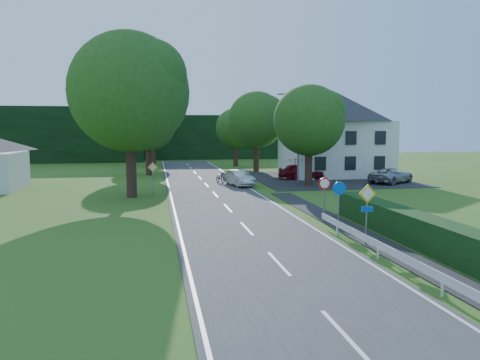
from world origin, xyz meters
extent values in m
plane|color=#395B1A|center=(0.00, 0.00, 0.00)|extent=(160.00, 160.00, 0.00)
cube|color=#333436|center=(0.00, 20.00, 0.02)|extent=(7.00, 80.00, 0.04)
cube|color=black|center=(4.95, 2.00, 0.02)|extent=(1.50, 44.00, 0.04)
cube|color=black|center=(12.00, 33.00, 0.02)|extent=(14.00, 16.00, 0.04)
cube|color=white|center=(-3.25, 20.00, 0.04)|extent=(0.12, 80.00, 0.01)
cube|color=white|center=(3.25, 20.00, 0.04)|extent=(0.12, 80.00, 0.01)
cube|color=black|center=(8.00, 66.00, 3.50)|extent=(30.00, 5.00, 7.00)
cube|color=silver|center=(14.00, 36.00, 2.80)|extent=(10.00, 8.00, 5.60)
pyramid|color=#242328|center=(14.00, 36.00, 7.10)|extent=(10.60, 8.40, 3.00)
cylinder|color=slate|center=(8.20, 30.00, 4.00)|extent=(0.16, 0.16, 8.00)
cylinder|color=slate|center=(7.40, 30.00, 7.90)|extent=(1.70, 0.10, 0.10)
cube|color=slate|center=(6.50, 30.00, 7.85)|extent=(0.50, 0.18, 0.12)
cylinder|color=slate|center=(4.30, 8.00, 1.20)|extent=(0.07, 0.07, 2.40)
cube|color=#E5B60C|center=(4.30, 7.97, 2.20)|extent=(0.78, 0.04, 0.78)
cube|color=white|center=(4.30, 7.97, 2.20)|extent=(0.57, 0.05, 0.57)
cube|color=blue|center=(4.30, 7.97, 1.55)|extent=(0.50, 0.04, 0.22)
cylinder|color=slate|center=(4.30, 11.00, 1.10)|extent=(0.07, 0.07, 2.20)
cylinder|color=blue|center=(4.30, 10.97, 2.05)|extent=(0.64, 0.04, 0.64)
cylinder|color=slate|center=(4.30, 13.00, 1.10)|extent=(0.07, 0.07, 2.20)
cylinder|color=red|center=(4.30, 12.97, 2.05)|extent=(0.64, 0.04, 0.64)
cylinder|color=white|center=(4.30, 12.95, 2.05)|extent=(0.48, 0.04, 0.48)
cylinder|color=slate|center=(-4.50, 25.00, 1.10)|extent=(0.07, 0.07, 2.20)
cube|color=#E5B60C|center=(-4.50, 24.97, 2.05)|extent=(0.78, 0.04, 0.78)
cube|color=white|center=(-4.50, 24.97, 2.05)|extent=(0.57, 0.05, 0.57)
imported|color=#BBBBC0|center=(2.70, 28.91, 0.71)|extent=(2.23, 4.25, 1.33)
imported|color=black|center=(1.38, 31.25, 0.55)|extent=(1.06, 2.03, 1.02)
imported|color=maroon|center=(9.47, 33.00, 0.79)|extent=(4.72, 2.75, 1.51)
imported|color=silver|center=(11.18, 35.32, 0.86)|extent=(5.27, 3.47, 1.64)
imported|color=#A09FA6|center=(16.45, 28.55, 0.71)|extent=(5.29, 4.54, 1.35)
imported|color=#AC0D0E|center=(8.51, 31.83, 1.12)|extent=(2.90, 2.93, 2.15)
camera|label=1|loc=(-4.30, -9.89, 4.87)|focal=35.00mm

